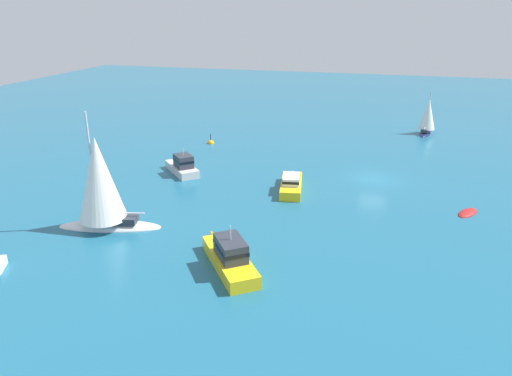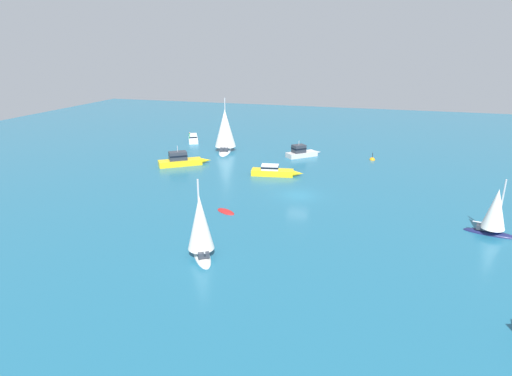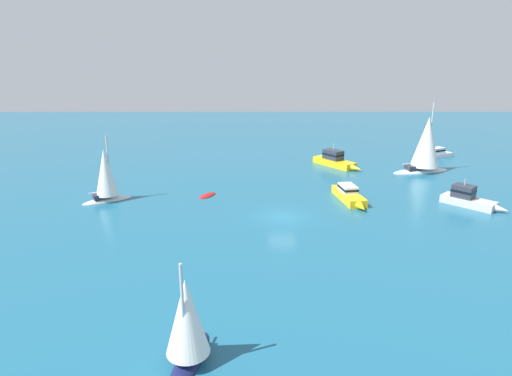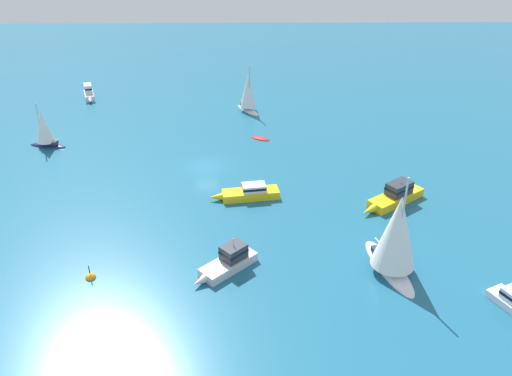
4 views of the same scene
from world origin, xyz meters
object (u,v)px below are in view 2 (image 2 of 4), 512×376
(launch_1, at_px, (181,160))
(channel_buoy, at_px, (372,160))
(launch, at_px, (274,171))
(powerboat_1, at_px, (302,152))
(sloop, at_px, (495,214))
(powerboat, at_px, (193,138))
(yacht, at_px, (201,228))
(skiff, at_px, (226,212))
(ketch, at_px, (225,132))

(launch_1, bearing_deg, channel_buoy, -13.18)
(launch, relative_size, channel_buoy, 4.48)
(launch, distance_m, powerboat_1, 11.81)
(launch, relative_size, sloop, 1.23)
(powerboat_1, bearing_deg, powerboat, 121.87)
(powerboat_1, bearing_deg, launch_1, 168.87)
(launch, xyz_separation_m, powerboat, (20.20, -17.31, 0.00))
(yacht, bearing_deg, skiff, -23.65)
(skiff, distance_m, launch, 15.15)
(launch, relative_size, powerboat, 1.20)
(skiff, height_order, sloop, sloop)
(ketch, distance_m, launch, 17.11)
(powerboat, xyz_separation_m, channel_buoy, (-33.10, 4.52, -0.61))
(sloop, relative_size, channel_buoy, 3.65)
(channel_buoy, bearing_deg, sloop, 115.25)
(sloop, bearing_deg, skiff, -163.60)
(launch, distance_m, powerboat, 26.60)
(ketch, height_order, launch_1, ketch)
(yacht, height_order, launch_1, yacht)
(yacht, xyz_separation_m, launch_1, (14.85, -26.45, -1.73))
(launch, bearing_deg, ketch, 125.23)
(ketch, height_order, launch, ketch)
(yacht, height_order, powerboat, yacht)
(yacht, height_order, powerboat_1, yacht)
(launch_1, height_order, powerboat, launch_1)
(launch_1, xyz_separation_m, powerboat, (5.40, -16.16, -0.19))
(powerboat_1, xyz_separation_m, channel_buoy, (-11.21, -1.09, -0.75))
(sloop, distance_m, powerboat, 54.65)
(skiff, height_order, launch_1, launch_1)
(ketch, xyz_separation_m, powerboat_1, (-13.44, 0.44, -2.57))
(sloop, bearing_deg, powerboat_1, 145.68)
(skiff, height_order, ketch, ketch)
(launch_1, distance_m, powerboat_1, 19.57)
(skiff, distance_m, powerboat_1, 26.95)
(launch, height_order, powerboat, powerboat)
(skiff, relative_size, yacht, 0.39)
(ketch, height_order, channel_buoy, ketch)
(skiff, relative_size, powerboat_1, 0.51)
(ketch, height_order, powerboat, ketch)
(powerboat, bearing_deg, launch, -156.69)
(yacht, bearing_deg, sloop, -96.64)
(powerboat, bearing_deg, powerboat_1, -130.49)
(launch_1, xyz_separation_m, channel_buoy, (-27.70, -11.64, -0.80))
(yacht, xyz_separation_m, powerboat, (20.25, -42.62, -1.92))
(sloop, distance_m, launch_1, 42.44)
(yacht, distance_m, powerboat, 47.22)
(launch_1, bearing_deg, ketch, 38.55)
(yacht, distance_m, launch, 25.38)
(ketch, bearing_deg, launch_1, 150.71)
(yacht, xyz_separation_m, ketch, (11.81, -37.44, 0.79))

